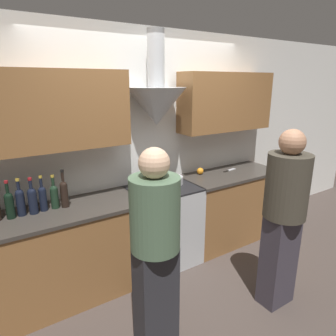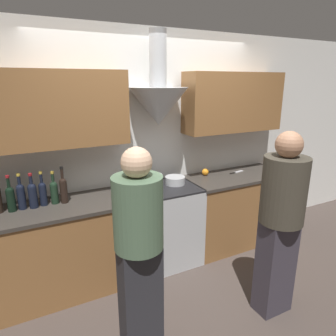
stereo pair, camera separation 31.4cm
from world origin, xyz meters
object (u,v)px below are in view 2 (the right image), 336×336
wine_bottle_4 (21,195)px  person_foreground_right (281,219)px  stock_pot (150,182)px  mixing_bowl (175,180)px  wine_bottle_6 (43,192)px  person_foreground_left (139,247)px  wine_bottle_7 (54,191)px  wine_bottle_3 (11,197)px  wine_bottle_5 (33,194)px  orange_fruit (205,172)px  stove_range (164,225)px  wine_bottle_8 (63,189)px

wine_bottle_4 → person_foreground_right: (1.95, -1.22, -0.14)m
stock_pot → mixing_bowl: 0.34m
wine_bottle_6 → person_foreground_left: (0.53, -1.08, -0.15)m
wine_bottle_6 → wine_bottle_7: bearing=0.6°
wine_bottle_3 → stock_pot: bearing=-2.9°
wine_bottle_5 → wine_bottle_6: size_ratio=1.00×
wine_bottle_3 → person_foreground_left: (0.80, -1.07, -0.15)m
wine_bottle_7 → orange_fruit: 1.79m
person_foreground_left → person_foreground_right: 1.25m
stove_range → person_foreground_left: (-0.69, -1.01, 0.44)m
orange_fruit → wine_bottle_5: bearing=-176.8°
wine_bottle_3 → wine_bottle_8: bearing=-0.7°
wine_bottle_7 → wine_bottle_5: bearing=-174.0°
mixing_bowl → person_foreground_left: size_ratio=0.14×
person_foreground_left → person_foreground_right: bearing=-6.8°
wine_bottle_3 → person_foreground_right: size_ratio=0.20×
wine_bottle_4 → stove_range: bearing=-2.9°
wine_bottle_3 → wine_bottle_8: 0.45m
stove_range → wine_bottle_4: size_ratio=2.71×
wine_bottle_8 → person_foreground_left: (0.35, -1.06, -0.16)m
wine_bottle_6 → wine_bottle_8: wine_bottle_8 is taller
wine_bottle_8 → person_foreground_left: person_foreground_left is taller
wine_bottle_4 → wine_bottle_6: size_ratio=1.02×
orange_fruit → wine_bottle_3: bearing=-177.1°
wine_bottle_5 → stock_pot: 1.15m
stove_range → orange_fruit: size_ratio=10.94×
wine_bottle_6 → wine_bottle_4: bearing=-178.9°
wine_bottle_6 → wine_bottle_7: (0.10, 0.00, -0.00)m
wine_bottle_8 → stock_pot: (0.88, -0.06, -0.06)m
wine_bottle_6 → person_foreground_left: person_foreground_left is taller
wine_bottle_3 → person_foreground_right: person_foreground_right is taller
stock_pot → orange_fruit: stock_pot is taller
wine_bottle_7 → orange_fruit: bearing=2.9°
wine_bottle_4 → person_foreground_left: bearing=-56.4°
wine_bottle_6 → mixing_bowl: wine_bottle_6 is taller
wine_bottle_3 → wine_bottle_5: (0.18, -0.00, 0.00)m
stock_pot → wine_bottle_5: bearing=176.8°
stove_range → person_foreground_right: bearing=-64.7°
stove_range → wine_bottle_5: size_ratio=2.77×
mixing_bowl → person_foreground_right: (0.38, -1.20, -0.04)m
stove_range → wine_bottle_8: wine_bottle_8 is taller
mixing_bowl → person_foreground_right: person_foreground_right is taller
wine_bottle_4 → stock_pot: wine_bottle_4 is taller
wine_bottle_8 → person_foreground_left: 1.13m
stove_range → wine_bottle_4: bearing=177.1°
wine_bottle_3 → stock_pot: wine_bottle_3 is taller
stove_range → stock_pot: (-0.17, -0.01, 0.54)m
wine_bottle_6 → wine_bottle_8: bearing=-6.8°
stove_range → person_foreground_left: person_foreground_left is taller
wine_bottle_5 → mixing_bowl: (1.48, -0.01, -0.09)m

